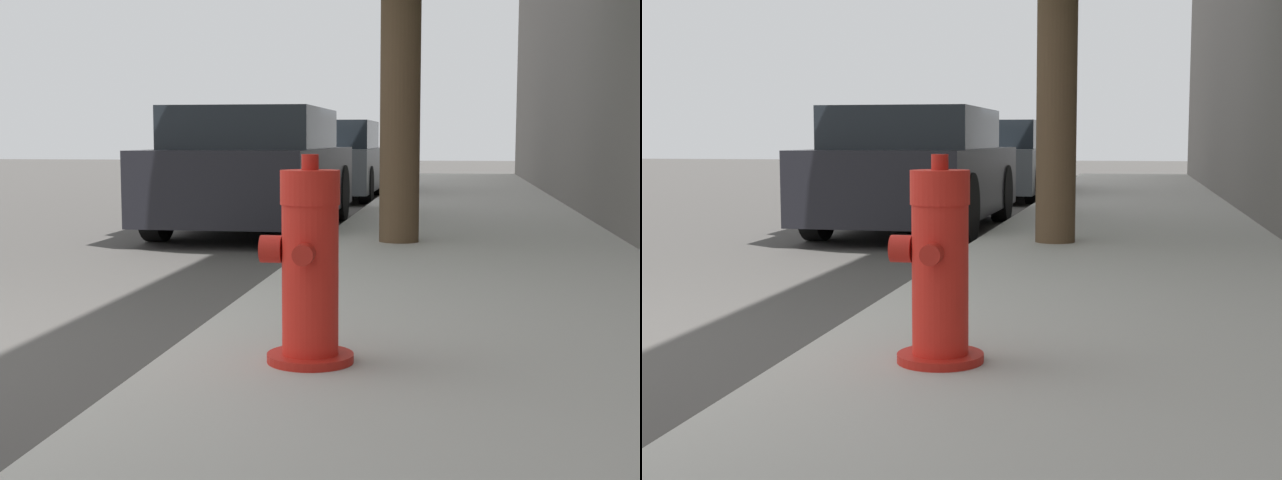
% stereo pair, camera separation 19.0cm
% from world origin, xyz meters
% --- Properties ---
extents(sidewalk_slab, '(2.69, 40.00, 0.15)m').
position_xyz_m(sidewalk_slab, '(3.00, 0.00, 0.07)').
color(sidewalk_slab, '#A8A59E').
rests_on(sidewalk_slab, ground_plane).
extents(fire_hydrant, '(0.38, 0.37, 0.84)m').
position_xyz_m(fire_hydrant, '(2.28, -0.08, 0.53)').
color(fire_hydrant, red).
rests_on(fire_hydrant, sidewalk_slab).
extents(parked_car_near, '(1.75, 4.04, 1.39)m').
position_xyz_m(parked_car_near, '(0.60, 6.40, 0.69)').
color(parked_car_near, black).
rests_on(parked_car_near, ground_plane).
extents(parked_car_mid, '(1.77, 3.85, 1.36)m').
position_xyz_m(parked_car_mid, '(0.63, 11.94, 0.66)').
color(parked_car_mid, '#4C5156').
rests_on(parked_car_mid, ground_plane).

